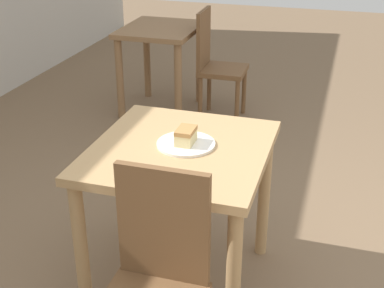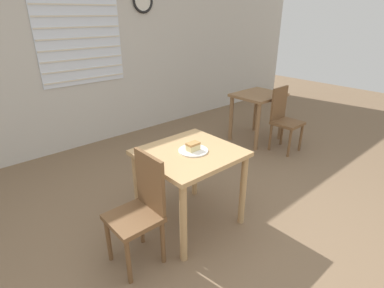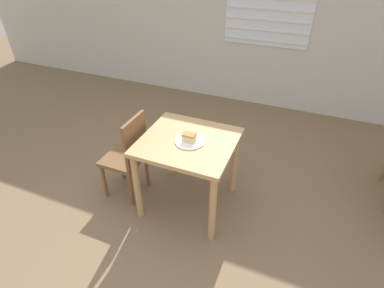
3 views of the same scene
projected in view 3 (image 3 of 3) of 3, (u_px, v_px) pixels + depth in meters
name	position (u px, v px, depth m)	size (l,w,h in m)	color
ground_plane	(153.00, 243.00, 2.61)	(14.00, 14.00, 0.00)	#7A6047
wall_back	(252.00, 7.00, 4.11)	(10.00, 0.10, 2.80)	beige
dining_table_near	(188.00, 152.00, 2.66)	(0.81, 0.76, 0.75)	tan
chair_near_window	(128.00, 155.00, 2.85)	(0.37, 0.37, 0.90)	brown
plate	(190.00, 141.00, 2.56)	(0.26, 0.26, 0.01)	white
cake_slice	(189.00, 137.00, 2.54)	(0.11, 0.07, 0.07)	beige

